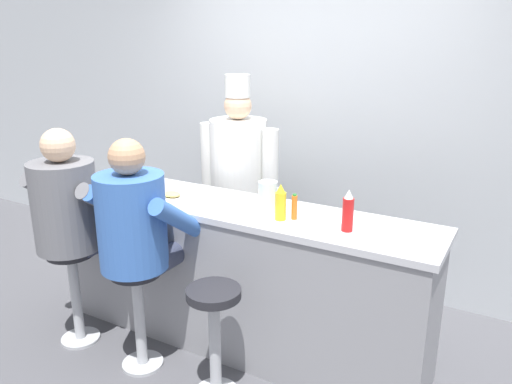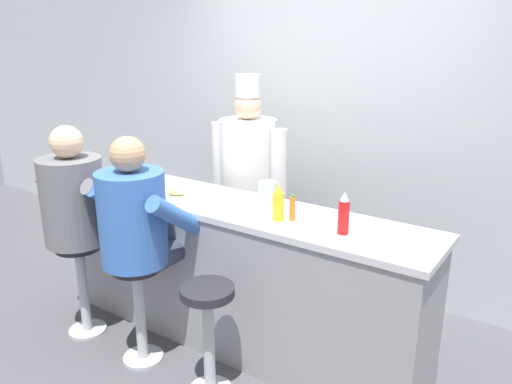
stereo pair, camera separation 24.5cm
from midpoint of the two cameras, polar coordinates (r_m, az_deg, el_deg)
ground_plane at (r=3.37m, az=-2.71°, el=-18.73°), size 20.00×20.00×0.00m
wall_back at (r=4.07m, az=9.94°, el=8.05°), size 10.00×0.06×2.70m
diner_counter at (r=3.31m, az=0.09°, el=-9.54°), size 2.54×0.55×0.98m
ketchup_bottle_red at (r=2.70m, az=12.57°, el=-2.55°), size 0.06×0.06×0.23m
mustard_bottle_yellow at (r=2.84m, az=5.04°, el=-1.38°), size 0.06×0.06×0.21m
hot_sauce_bottle_orange at (r=2.86m, az=6.63°, el=-1.88°), size 0.03×0.03×0.15m
water_pitcher_clear at (r=2.98m, az=3.72°, el=-0.58°), size 0.13×0.11×0.19m
breakfast_plate at (r=3.29m, az=-7.04°, el=-0.36°), size 0.28×0.28×0.05m
cereal_bowl at (r=3.70m, az=-15.18°, el=1.33°), size 0.14×0.14×0.05m
coffee_mug_tan at (r=3.64m, az=-10.78°, el=1.58°), size 0.14×0.09×0.08m
coffee_mug_white at (r=3.52m, az=-13.32°, el=0.82°), size 0.13×0.09×0.08m
diner_seated_grey at (r=3.43m, az=-17.74°, el=-1.50°), size 0.61×0.60×1.46m
diner_seated_blue at (r=3.03m, az=-11.16°, el=-3.54°), size 0.61×0.60×1.45m
empty_stool_round at (r=2.88m, az=-2.97°, el=-14.83°), size 0.30×0.30×0.68m
cook_in_whites_near at (r=3.86m, az=0.92°, el=1.70°), size 0.67×0.43×1.73m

